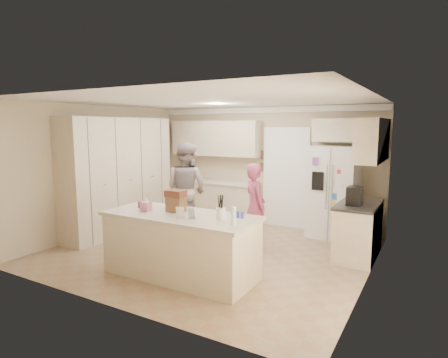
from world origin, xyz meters
The scene contains 41 objects.
floor centered at (0.00, 0.00, -0.01)m, with size 5.20×4.60×0.02m, color #8C7758.
ceiling centered at (0.00, 0.00, 2.61)m, with size 5.20×4.60×0.02m, color white.
wall_back centered at (0.00, 2.31, 1.30)m, with size 5.20×0.02×2.60m, color #C2AF8F.
wall_front centered at (0.00, -2.31, 1.30)m, with size 5.20×0.02×2.60m, color #C2AF8F.
wall_left centered at (-2.61, 0.00, 1.30)m, with size 0.02×4.60×2.60m, color #C2AF8F.
wall_right centered at (2.61, 0.00, 1.30)m, with size 0.02×4.60×2.60m, color #C2AF8F.
crown_back centered at (0.00, 2.26, 2.53)m, with size 5.20×0.08×0.12m, color white.
pantry_bank centered at (-2.30, 0.20, 1.18)m, with size 0.60×2.60×2.35m, color beige.
back_base_cab centered at (-1.15, 2.00, 0.44)m, with size 2.20×0.60×0.88m, color beige.
back_countertop centered at (-1.15, 1.99, 0.90)m, with size 2.24×0.63×0.04m, color beige.
back_upper_cab centered at (-1.15, 2.12, 1.90)m, with size 2.20×0.35×0.80m, color beige.
doorway_opening centered at (0.55, 2.28, 1.05)m, with size 0.90×0.06×2.10m, color black.
doorway_casing centered at (0.55, 2.24, 1.05)m, with size 1.02×0.03×2.22m, color white.
wall_frame_upper centered at (0.02, 2.27, 1.55)m, with size 0.15×0.02×0.20m, color brown.
wall_frame_lower centered at (0.02, 2.27, 1.28)m, with size 0.15×0.02×0.20m, color brown.
refrigerator centered at (1.64, 1.98, 0.90)m, with size 0.90×0.70×1.80m, color white.
fridge_seam centered at (1.64, 1.62, 0.90)m, with size 0.01×0.02×1.78m, color gray.
fridge_dispenser centered at (1.42, 1.61, 1.15)m, with size 0.22×0.03×0.35m, color black.
fridge_handle_l centered at (1.59, 1.61, 1.05)m, with size 0.02×0.02×0.85m, color silver.
fridge_handle_r centered at (1.69, 1.61, 1.05)m, with size 0.02×0.02×0.85m, color silver.
over_fridge_cab centered at (1.65, 2.12, 2.10)m, with size 0.95×0.35×0.45m, color beige.
right_base_cab centered at (2.30, 1.00, 0.44)m, with size 0.60×1.20×0.88m, color beige.
right_countertop centered at (2.29, 1.00, 0.90)m, with size 0.63×1.24×0.04m, color #2D2B28.
right_upper_cab centered at (2.43, 1.20, 1.95)m, with size 0.35×1.50×0.70m, color beige.
coffee_maker centered at (2.25, 0.80, 1.07)m, with size 0.22×0.28×0.30m, color black.
island_base centered at (0.20, -1.10, 0.44)m, with size 2.20×0.90×0.88m, color beige.
island_top centered at (0.20, -1.10, 0.90)m, with size 2.28×0.96×0.05m, color beige.
utensil_crock centered at (0.85, -1.05, 1.00)m, with size 0.13×0.13×0.15m, color white.
tissue_box centered at (-0.35, -1.20, 1.00)m, with size 0.13×0.13×0.14m, color #CE699A.
tissue_plume centered at (-0.35, -1.20, 1.10)m, with size 0.08×0.08×0.08m, color white.
dollhouse_body centered at (0.05, -1.00, 1.04)m, with size 0.26×0.18×0.22m, color brown.
dollhouse_roof centered at (0.05, -1.00, 1.20)m, with size 0.28×0.20×0.10m, color #592D1E.
jam_jar centered at (-0.60, -1.05, 0.97)m, with size 0.07×0.07×0.09m, color #59263F.
greeting_card_a centered at (0.35, -1.30, 1.01)m, with size 0.12×0.01×0.16m, color white.
greeting_card_b centered at (0.50, -1.25, 1.01)m, with size 0.12×0.01×0.16m, color silver.
water_bottle centered at (1.15, -1.25, 1.04)m, with size 0.07×0.07×0.24m, color silver.
shaker_salt centered at (1.02, -0.88, 0.97)m, with size 0.05×0.05×0.09m, color #3A3DB8.
shaker_pepper centered at (1.09, -0.88, 0.97)m, with size 0.05×0.05×0.09m, color #3A3DB8.
teen_boy centered at (-0.96, 0.68, 0.93)m, with size 0.91×0.71×1.87m, color gray.
teen_girl centered at (0.62, 0.54, 0.77)m, with size 0.56×0.37×1.54m, color #C65369.
fridge_magnets centered at (1.64, 1.61, 0.90)m, with size 0.76×0.02×1.44m, color tan, non-canonical shape.
Camera 1 is at (3.35, -5.35, 2.17)m, focal length 30.00 mm.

